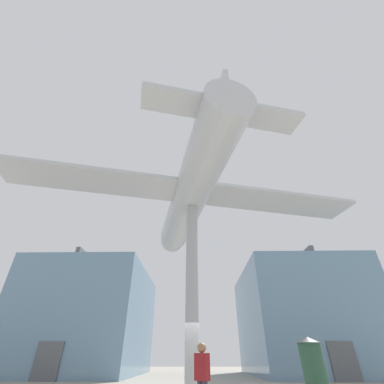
# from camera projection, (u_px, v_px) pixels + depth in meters

# --- Properties ---
(glass_pavilion_left) EXTENTS (10.07, 13.18, 9.41)m
(glass_pavilion_left) POSITION_uv_depth(u_px,v_px,m) (91.00, 319.00, 24.71)
(glass_pavilion_left) COLOR #60849E
(glass_pavilion_left) RESTS_ON ground_plane
(glass_pavilion_right) EXTENTS (10.07, 13.18, 9.41)m
(glass_pavilion_right) POSITION_uv_depth(u_px,v_px,m) (300.00, 319.00, 24.42)
(glass_pavilion_right) COLOR #60849E
(glass_pavilion_right) RESTS_ON ground_plane
(support_pylon_central) EXTENTS (0.54, 0.54, 7.73)m
(support_pylon_central) POSITION_uv_depth(u_px,v_px,m) (192.00, 287.00, 10.85)
(support_pylon_central) COLOR #999EA3
(support_pylon_central) RESTS_ON ground_plane
(suspended_airplane) EXTENTS (18.25, 13.57, 2.75)m
(suspended_airplane) POSITION_uv_depth(u_px,v_px,m) (191.00, 194.00, 13.61)
(suspended_airplane) COLOR #B2B7BC
(suspended_airplane) RESTS_ON support_pylon_central
(visitor_person) EXTENTS (0.45, 0.42, 1.74)m
(visitor_person) POSITION_uv_depth(u_px,v_px,m) (202.00, 373.00, 7.09)
(visitor_person) COLOR #383842
(visitor_person) RESTS_ON ground_plane
(info_kiosk) EXTENTS (0.97, 0.97, 2.07)m
(info_kiosk) POSITION_uv_depth(u_px,v_px,m) (313.00, 367.00, 9.85)
(info_kiosk) COLOR #234733
(info_kiosk) RESTS_ON ground_plane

